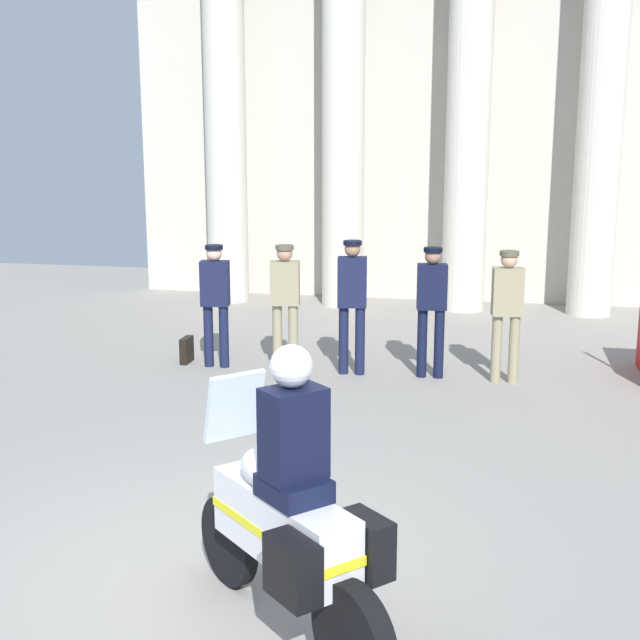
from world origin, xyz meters
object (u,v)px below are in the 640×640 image
(officer_in_row_0, at_px, (215,296))
(officer_in_row_4, at_px, (507,306))
(officer_in_row_1, at_px, (285,297))
(officer_in_row_2, at_px, (352,296))
(briefcase_on_ground, at_px, (187,350))
(officer_in_row_3, at_px, (432,301))
(motorcycle_with_rider, at_px, (290,518))

(officer_in_row_0, xyz_separation_m, officer_in_row_4, (3.86, -0.00, 0.02))
(officer_in_row_1, bearing_deg, officer_in_row_0, -9.57)
(officer_in_row_1, bearing_deg, officer_in_row_4, 172.08)
(officer_in_row_1, xyz_separation_m, officer_in_row_4, (2.88, 0.02, -0.00))
(officer_in_row_2, height_order, briefcase_on_ground, officer_in_row_2)
(officer_in_row_2, distance_m, officer_in_row_4, 1.99)
(officer_in_row_3, distance_m, motorcycle_with_rider, 6.20)
(motorcycle_with_rider, xyz_separation_m, briefcase_on_ground, (-2.99, 6.25, -0.61))
(officer_in_row_0, relative_size, officer_in_row_3, 0.98)
(motorcycle_with_rider, bearing_deg, officer_in_row_4, -58.84)
(officer_in_row_3, relative_size, officer_in_row_4, 1.01)
(officer_in_row_0, xyz_separation_m, motorcycle_with_rider, (2.51, -6.13, -0.20))
(officer_in_row_0, distance_m, briefcase_on_ground, 0.95)
(officer_in_row_0, relative_size, officer_in_row_1, 0.98)
(officer_in_row_1, relative_size, officer_in_row_2, 0.96)
(officer_in_row_2, height_order, motorcycle_with_rider, motorcycle_with_rider)
(officer_in_row_4, relative_size, briefcase_on_ground, 4.73)
(officer_in_row_0, distance_m, officer_in_row_4, 3.86)
(briefcase_on_ground, bearing_deg, officer_in_row_0, -13.95)
(officer_in_row_1, xyz_separation_m, officer_in_row_2, (0.90, 0.03, 0.04))
(officer_in_row_2, relative_size, motorcycle_with_rider, 0.94)
(officer_in_row_2, xyz_separation_m, briefcase_on_ground, (-2.35, 0.11, -0.87))
(officer_in_row_1, height_order, officer_in_row_2, officer_in_row_2)
(officer_in_row_2, bearing_deg, officer_in_row_4, 171.38)
(officer_in_row_3, relative_size, briefcase_on_ground, 4.76)
(officer_in_row_2, relative_size, officer_in_row_4, 1.05)
(officer_in_row_0, height_order, officer_in_row_4, officer_in_row_4)
(officer_in_row_2, bearing_deg, officer_in_row_3, 174.09)
(officer_in_row_0, height_order, motorcycle_with_rider, motorcycle_with_rider)
(motorcycle_with_rider, relative_size, briefcase_on_ground, 5.28)
(officer_in_row_1, xyz_separation_m, officer_in_row_3, (1.93, 0.07, 0.01))
(briefcase_on_ground, bearing_deg, officer_in_row_1, -5.50)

